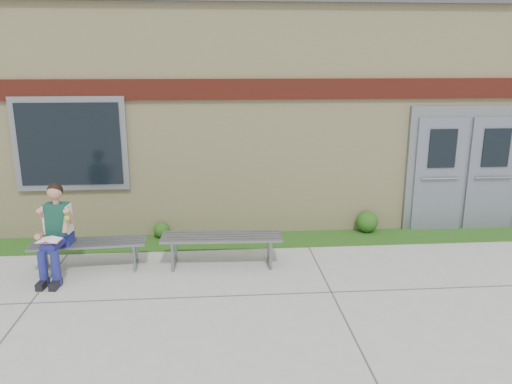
{
  "coord_description": "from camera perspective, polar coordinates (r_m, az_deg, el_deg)",
  "views": [
    {
      "loc": [
        -0.53,
        -5.64,
        3.08
      ],
      "look_at": [
        0.06,
        1.7,
        1.13
      ],
      "focal_mm": 35.0,
      "sensor_mm": 36.0,
      "label": 1
    }
  ],
  "objects": [
    {
      "name": "ground",
      "position": [
        6.45,
        0.71,
        -13.67
      ],
      "size": [
        80.0,
        80.0,
        0.0
      ],
      "primitive_type": "plane",
      "color": "#9E9E99",
      "rests_on": "ground"
    },
    {
      "name": "grass_strip",
      "position": [
        8.81,
        -0.85,
        -5.54
      ],
      "size": [
        16.0,
        0.8,
        0.02
      ],
      "primitive_type": "cube",
      "color": "#1E4512",
      "rests_on": "ground"
    },
    {
      "name": "school_building",
      "position": [
        11.68,
        -1.99,
        10.04
      ],
      "size": [
        16.2,
        6.22,
        4.2
      ],
      "color": "beige",
      "rests_on": "ground"
    },
    {
      "name": "bench_left",
      "position": [
        7.97,
        -18.54,
        -6.09
      ],
      "size": [
        1.71,
        0.58,
        0.44
      ],
      "rotation": [
        0.0,
        0.0,
        0.07
      ],
      "color": "slate",
      "rests_on": "ground"
    },
    {
      "name": "bench_right",
      "position": [
        7.71,
        -3.92,
        -5.76
      ],
      "size": [
        1.86,
        0.58,
        0.48
      ],
      "rotation": [
        0.0,
        0.0,
        -0.04
      ],
      "color": "slate",
      "rests_on": "ground"
    },
    {
      "name": "girl",
      "position": [
        7.77,
        -21.98,
        -4.08
      ],
      "size": [
        0.5,
        0.86,
        1.37
      ],
      "rotation": [
        0.0,
        0.0,
        -0.09
      ],
      "color": "navy",
      "rests_on": "ground"
    },
    {
      "name": "shrub_mid",
      "position": [
        9.04,
        -10.75,
        -4.27
      ],
      "size": [
        0.28,
        0.28,
        0.28
      ],
      "primitive_type": "sphere",
      "color": "#1E4512",
      "rests_on": "grass_strip"
    },
    {
      "name": "shrub_east",
      "position": [
        9.36,
        12.58,
        -3.32
      ],
      "size": [
        0.39,
        0.39,
        0.39
      ],
      "primitive_type": "sphere",
      "color": "#1E4512",
      "rests_on": "grass_strip"
    }
  ]
}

